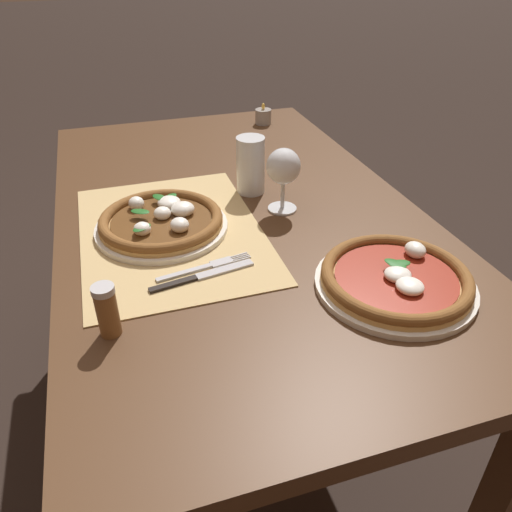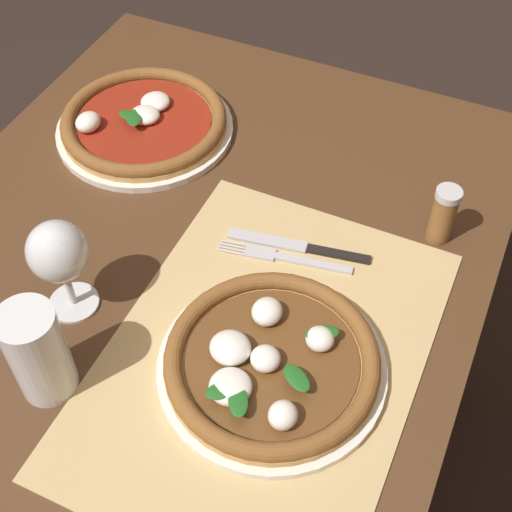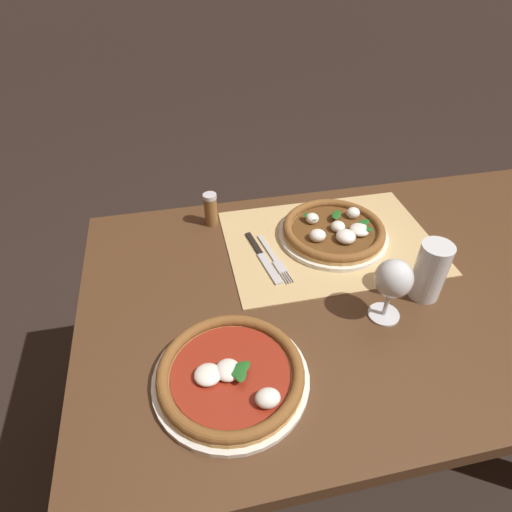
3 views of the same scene
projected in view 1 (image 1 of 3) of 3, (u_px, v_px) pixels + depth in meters
ground_plane at (241, 408)px, 1.63m from camera, size 24.00×24.00×0.00m
dining_table at (237, 242)px, 1.28m from camera, size 1.44×0.85×0.74m
paper_placemat at (171, 232)px, 1.12m from camera, size 0.55×0.39×0.00m
pizza_near at (162, 221)px, 1.12m from camera, size 0.30×0.30×0.05m
pizza_far at (396, 279)px, 0.94m from camera, size 0.30×0.30×0.05m
wine_glass at (283, 169)px, 1.16m from camera, size 0.08×0.08×0.16m
pint_glass at (251, 166)px, 1.26m from camera, size 0.07×0.07×0.15m
fork at (205, 267)px, 1.00m from camera, size 0.05×0.20×0.00m
knife at (203, 276)px, 0.97m from camera, size 0.05×0.21×0.01m
votive_candle at (263, 117)px, 1.74m from camera, size 0.06×0.06×0.07m
pepper_shaker at (107, 310)px, 0.82m from camera, size 0.04×0.04×0.10m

